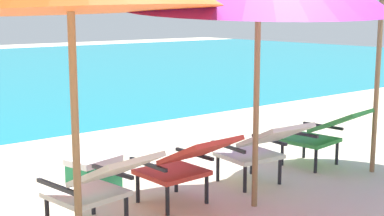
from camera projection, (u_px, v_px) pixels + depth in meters
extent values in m
plane|color=beige|center=(45.00, 127.00, 8.08)|extent=(40.00, 40.00, 0.00)
cube|color=silver|center=(86.00, 194.00, 4.26)|extent=(0.59, 0.57, 0.04)
cube|color=silver|center=(116.00, 169.00, 3.96)|extent=(0.59, 0.58, 0.27)
cylinder|color=black|center=(47.00, 213.00, 4.26)|extent=(0.04, 0.04, 0.26)
cylinder|color=black|center=(93.00, 199.00, 4.58)|extent=(0.04, 0.04, 0.26)
cylinder|color=black|center=(126.00, 211.00, 4.30)|extent=(0.04, 0.04, 0.26)
cube|color=black|center=(57.00, 187.00, 4.05)|extent=(0.10, 0.50, 0.03)
cube|color=black|center=(112.00, 172.00, 4.42)|extent=(0.10, 0.50, 0.03)
cube|color=red|center=(172.00, 172.00, 4.83)|extent=(0.54, 0.52, 0.04)
cube|color=red|center=(200.00, 150.00, 4.51)|extent=(0.54, 0.54, 0.27)
cylinder|color=black|center=(138.00, 188.00, 4.87)|extent=(0.04, 0.04, 0.26)
cylinder|color=black|center=(176.00, 178.00, 5.15)|extent=(0.04, 0.04, 0.26)
cylinder|color=black|center=(167.00, 200.00, 4.55)|extent=(0.04, 0.04, 0.26)
cylinder|color=black|center=(207.00, 189.00, 4.84)|extent=(0.04, 0.04, 0.26)
cube|color=black|center=(148.00, 164.00, 4.64)|extent=(0.05, 0.50, 0.03)
cube|color=black|center=(194.00, 154.00, 4.97)|extent=(0.05, 0.50, 0.03)
cube|color=silver|center=(249.00, 155.00, 5.40)|extent=(0.56, 0.54, 0.04)
cube|color=silver|center=(275.00, 135.00, 5.06)|extent=(0.56, 0.55, 0.27)
cylinder|color=black|center=(218.00, 168.00, 5.48)|extent=(0.04, 0.04, 0.26)
cylinder|color=black|center=(252.00, 162.00, 5.72)|extent=(0.04, 0.04, 0.26)
cylinder|color=black|center=(245.00, 179.00, 5.13)|extent=(0.04, 0.04, 0.26)
cylinder|color=black|center=(280.00, 171.00, 5.38)|extent=(0.04, 0.04, 0.26)
cube|color=black|center=(228.00, 147.00, 5.24)|extent=(0.07, 0.50, 0.03)
cube|color=black|center=(269.00, 140.00, 5.52)|extent=(0.07, 0.50, 0.03)
cube|color=#338E3D|center=(310.00, 140.00, 6.03)|extent=(0.58, 0.56, 0.04)
cube|color=#338E3D|center=(342.00, 121.00, 5.73)|extent=(0.58, 0.58, 0.27)
cylinder|color=black|center=(282.00, 154.00, 6.04)|extent=(0.04, 0.04, 0.26)
cylinder|color=black|center=(304.00, 147.00, 6.35)|extent=(0.04, 0.04, 0.26)
cylinder|color=black|center=(316.00, 161.00, 5.75)|extent=(0.04, 0.04, 0.26)
cylinder|color=black|center=(337.00, 153.00, 6.07)|extent=(0.04, 0.04, 0.26)
cube|color=black|center=(297.00, 133.00, 5.82)|extent=(0.10, 0.50, 0.03)
cube|color=black|center=(323.00, 126.00, 6.19)|extent=(0.10, 0.50, 0.03)
cylinder|color=olive|center=(76.00, 140.00, 3.55)|extent=(0.05, 0.05, 1.70)
cylinder|color=olive|center=(256.00, 109.00, 4.65)|extent=(0.05, 0.05, 1.71)
cylinder|color=olive|center=(377.00, 77.00, 5.65)|extent=(0.05, 0.05, 2.02)
cube|color=#1E844C|center=(94.00, 176.00, 5.21)|extent=(0.51, 0.40, 0.26)
cube|color=white|center=(94.00, 160.00, 5.19)|extent=(0.53, 0.42, 0.06)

